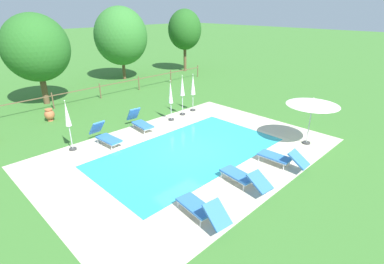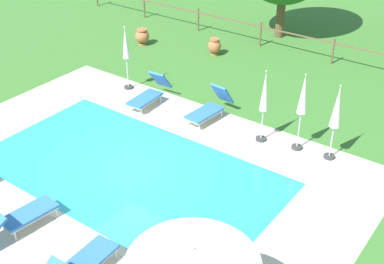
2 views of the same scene
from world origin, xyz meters
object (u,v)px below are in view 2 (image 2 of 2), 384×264
(patio_umbrella_closed_row_centre, at_px, (126,48))
(sun_lounger_north_near_steps, at_px, (210,107))
(patio_umbrella_closed_row_mid_east, at_px, (337,111))
(terracotta_urn_by_tree, at_px, (142,36))
(patio_umbrella_open_foreground, at_px, (193,257))
(terracotta_urn_near_fence, at_px, (214,46))
(sun_lounger_north_far, at_px, (18,218))
(sun_lounger_south_near_corner, at_px, (150,93))
(patio_umbrella_closed_row_west, at_px, (303,100))
(patio_umbrella_closed_row_mid_west, at_px, (264,97))

(patio_umbrella_closed_row_centre, bearing_deg, sun_lounger_north_near_steps, -1.88)
(patio_umbrella_closed_row_mid_east, xyz_separation_m, terracotta_urn_by_tree, (-10.07, 3.56, -1.13))
(patio_umbrella_open_foreground, xyz_separation_m, terracotta_urn_near_fence, (-7.31, 11.54, -1.65))
(sun_lounger_north_far, bearing_deg, patio_umbrella_closed_row_centre, 113.17)
(terracotta_urn_near_fence, bearing_deg, sun_lounger_south_near_corner, -82.27)
(sun_lounger_north_near_steps, xyz_separation_m, terracotta_urn_near_fence, (-2.88, 4.54, -0.02))
(sun_lounger_north_far, xyz_separation_m, patio_umbrella_closed_row_mid_east, (4.61, 7.12, 1.15))
(terracotta_urn_near_fence, height_order, terracotta_urn_by_tree, terracotta_urn_near_fence)
(patio_umbrella_closed_row_mid_east, relative_size, terracotta_urn_near_fence, 3.25)
(patio_umbrella_open_foreground, bearing_deg, patio_umbrella_closed_row_mid_east, 93.16)
(sun_lounger_north_far, xyz_separation_m, terracotta_urn_near_fence, (-2.31, 11.54, 0.02))
(sun_lounger_south_near_corner, height_order, terracotta_urn_by_tree, sun_lounger_south_near_corner)
(patio_umbrella_closed_row_centre, bearing_deg, sun_lounger_north_far, -66.83)
(sun_lounger_south_near_corner, distance_m, patio_umbrella_closed_row_west, 5.44)
(sun_lounger_north_far, height_order, patio_umbrella_closed_row_mid_east, patio_umbrella_closed_row_mid_east)
(terracotta_urn_near_fence, bearing_deg, sun_lounger_north_near_steps, -57.62)
(patio_umbrella_closed_row_west, height_order, terracotta_urn_near_fence, patio_umbrella_closed_row_west)
(patio_umbrella_closed_row_mid_east, xyz_separation_m, terracotta_urn_near_fence, (-6.92, 4.42, -1.13))
(patio_umbrella_closed_row_mid_west, bearing_deg, sun_lounger_north_near_steps, 174.58)
(sun_lounger_south_near_corner, height_order, patio_umbrella_closed_row_mid_east, patio_umbrella_closed_row_mid_east)
(sun_lounger_north_far, distance_m, terracotta_urn_near_fence, 11.77)
(patio_umbrella_open_foreground, bearing_deg, sun_lounger_south_near_corner, 134.95)
(sun_lounger_north_near_steps, height_order, terracotta_urn_near_fence, sun_lounger_north_near_steps)
(sun_lounger_north_near_steps, height_order, sun_lounger_south_near_corner, sun_lounger_north_near_steps)
(patio_umbrella_closed_row_west, bearing_deg, patio_umbrella_closed_row_centre, 179.18)
(patio_umbrella_closed_row_west, bearing_deg, sun_lounger_north_near_steps, -179.57)
(terracotta_urn_near_fence, bearing_deg, patio_umbrella_closed_row_west, -37.16)
(patio_umbrella_open_foreground, bearing_deg, sun_lounger_north_near_steps, 122.33)
(patio_umbrella_closed_row_mid_west, height_order, patio_umbrella_closed_row_mid_east, patio_umbrella_closed_row_mid_east)
(patio_umbrella_closed_row_west, bearing_deg, sun_lounger_south_near_corner, -176.00)
(sun_lounger_north_near_steps, relative_size, sun_lounger_north_far, 0.88)
(sun_lounger_north_near_steps, distance_m, terracotta_urn_near_fence, 5.37)
(patio_umbrella_closed_row_centre, distance_m, terracotta_urn_near_fence, 4.62)
(sun_lounger_south_near_corner, height_order, terracotta_urn_near_fence, sun_lounger_south_near_corner)
(terracotta_urn_near_fence, distance_m, terracotta_urn_by_tree, 3.27)
(terracotta_urn_by_tree, bearing_deg, patio_umbrella_open_foreground, -45.60)
(patio_umbrella_open_foreground, relative_size, patio_umbrella_closed_row_west, 0.97)
(sun_lounger_south_near_corner, relative_size, patio_umbrella_closed_row_west, 0.79)
(sun_lounger_south_near_corner, height_order, patio_umbrella_open_foreground, patio_umbrella_open_foreground)
(sun_lounger_north_far, distance_m, patio_umbrella_closed_row_centre, 7.83)
(patio_umbrella_open_foreground, relative_size, patio_umbrella_closed_row_mid_west, 1.01)
(sun_lounger_north_near_steps, xyz_separation_m, patio_umbrella_closed_row_centre, (-3.61, 0.12, 1.12))
(sun_lounger_south_near_corner, xyz_separation_m, patio_umbrella_closed_row_centre, (-1.40, 0.47, 1.13))
(sun_lounger_north_near_steps, height_order, terracotta_urn_by_tree, sun_lounger_north_near_steps)
(patio_umbrella_open_foreground, height_order, patio_umbrella_closed_row_centre, patio_umbrella_closed_row_centre)
(sun_lounger_north_far, height_order, terracotta_urn_near_fence, sun_lounger_north_far)
(patio_umbrella_closed_row_centre, relative_size, terracotta_urn_near_fence, 3.30)
(patio_umbrella_open_foreground, xyz_separation_m, patio_umbrella_closed_row_mid_west, (-2.43, 6.82, -0.58))
(sun_lounger_south_near_corner, distance_m, patio_umbrella_closed_row_mid_west, 4.35)
(patio_umbrella_closed_row_mid_west, bearing_deg, terracotta_urn_near_fence, 135.90)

